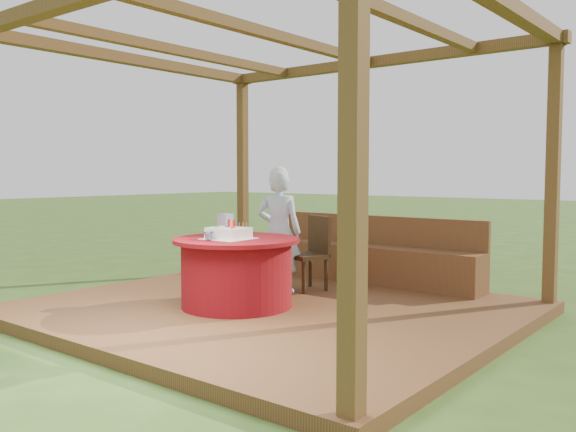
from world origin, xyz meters
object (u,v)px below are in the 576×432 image
object	(u,v)px
bench	(363,260)
drinking_glass	(209,236)
chair	(312,250)
birthday_cake	(229,233)
table	(237,272)
elderly_woman	(279,229)
gift_bag	(225,224)

from	to	relation	value
bench	drinking_glass	bearing A→B (deg)	-97.53
chair	birthday_cake	distance (m)	1.31
table	birthday_cake	bearing A→B (deg)	-98.51
drinking_glass	elderly_woman	bearing A→B (deg)	93.24
table	drinking_glass	distance (m)	0.49
bench	birthday_cake	world-z (taller)	birthday_cake
elderly_woman	birthday_cake	size ratio (longest dim) A/B	3.19
table	chair	size ratio (longest dim) A/B	1.49
table	birthday_cake	xyz separation A→B (m)	(-0.01, -0.10, 0.39)
elderly_woman	gift_bag	xyz separation A→B (m)	(-0.17, -0.67, 0.09)
table	birthday_cake	size ratio (longest dim) A/B	2.85
elderly_woman	gift_bag	bearing A→B (deg)	-104.22
elderly_woman	birthday_cake	distance (m)	0.93
table	chair	xyz separation A→B (m)	(0.06, 1.18, 0.10)
table	chair	world-z (taller)	chair
bench	drinking_glass	size ratio (longest dim) A/B	32.91
gift_bag	drinking_glass	bearing A→B (deg)	-52.82
table	drinking_glass	world-z (taller)	drinking_glass
elderly_woman	birthday_cake	bearing A→B (deg)	-82.58
bench	chair	distance (m)	0.85
bench	elderly_woman	xyz separation A→B (m)	(-0.37, -1.17, 0.43)
bench	birthday_cake	size ratio (longest dim) A/B	6.88
elderly_woman	chair	bearing A→B (deg)	61.94
bench	table	distance (m)	2.01
birthday_cake	gift_bag	xyz separation A→B (m)	(-0.29, 0.25, 0.05)
chair	birthday_cake	size ratio (longest dim) A/B	1.91
table	drinking_glass	xyz separation A→B (m)	(-0.07, -0.31, 0.38)
chair	elderly_woman	size ratio (longest dim) A/B	0.60
gift_bag	chair	bearing A→B (deg)	81.26
chair	drinking_glass	world-z (taller)	chair
elderly_woman	drinking_glass	bearing A→B (deg)	-86.76
gift_bag	drinking_glass	distance (m)	0.53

